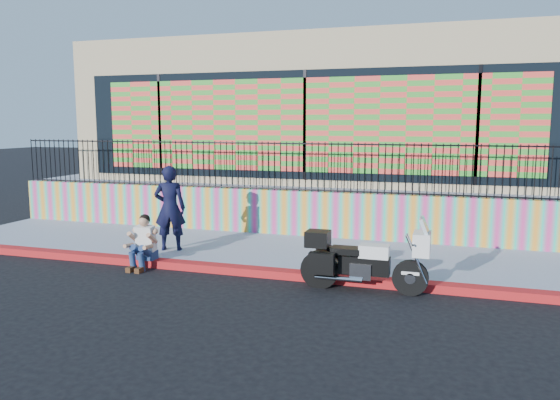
% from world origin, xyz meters
% --- Properties ---
extents(ground, '(90.00, 90.00, 0.00)m').
position_xyz_m(ground, '(0.00, 0.00, 0.00)').
color(ground, black).
rests_on(ground, ground).
extents(red_curb, '(16.00, 0.30, 0.15)m').
position_xyz_m(red_curb, '(0.00, 0.00, 0.07)').
color(red_curb, '#A8220C').
rests_on(red_curb, ground).
extents(sidewalk, '(16.00, 3.00, 0.15)m').
position_xyz_m(sidewalk, '(0.00, 1.65, 0.07)').
color(sidewalk, gray).
rests_on(sidewalk, ground).
extents(mural_wall, '(16.00, 0.20, 1.10)m').
position_xyz_m(mural_wall, '(0.00, 3.25, 0.70)').
color(mural_wall, '#D73885').
rests_on(mural_wall, sidewalk).
extents(metal_fence, '(15.80, 0.04, 1.20)m').
position_xyz_m(metal_fence, '(0.00, 3.25, 1.85)').
color(metal_fence, black).
rests_on(metal_fence, mural_wall).
extents(elevated_platform, '(16.00, 10.00, 1.25)m').
position_xyz_m(elevated_platform, '(0.00, 8.35, 0.62)').
color(elevated_platform, gray).
rests_on(elevated_platform, ground).
extents(storefront_building, '(14.00, 8.06, 4.00)m').
position_xyz_m(storefront_building, '(0.00, 8.13, 3.25)').
color(storefront_building, tan).
rests_on(storefront_building, elevated_platform).
extents(police_motorcycle, '(2.18, 0.72, 1.36)m').
position_xyz_m(police_motorcycle, '(2.24, -0.35, 0.57)').
color(police_motorcycle, black).
rests_on(police_motorcycle, ground).
extents(police_officer, '(0.78, 0.63, 1.85)m').
position_xyz_m(police_officer, '(-2.15, 0.85, 1.08)').
color(police_officer, black).
rests_on(police_officer, sidewalk).
extents(seated_man, '(0.54, 0.71, 1.06)m').
position_xyz_m(seated_man, '(-2.20, -0.23, 0.45)').
color(seated_man, navy).
rests_on(seated_man, ground).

